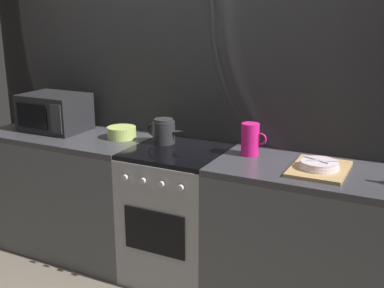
{
  "coord_description": "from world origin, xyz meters",
  "views": [
    {
      "loc": [
        1.39,
        -2.56,
        1.76
      ],
      "look_at": [
        0.11,
        0.0,
        0.95
      ],
      "focal_mm": 44.3,
      "sensor_mm": 36.0,
      "label": 1
    }
  ],
  "objects": [
    {
      "name": "counter_left",
      "position": [
        -0.9,
        0.0,
        0.45
      ],
      "size": [
        1.2,
        0.6,
        0.9
      ],
      "color": "#515459",
      "rests_on": "ground_plane"
    },
    {
      "name": "dish_pile",
      "position": [
        0.9,
        -0.02,
        0.92
      ],
      "size": [
        0.3,
        0.4,
        0.07
      ],
      "color": "tan",
      "rests_on": "counter_right"
    },
    {
      "name": "kettle",
      "position": [
        -0.15,
        0.1,
        0.98
      ],
      "size": [
        0.28,
        0.15,
        0.17
      ],
      "color": "#262628",
      "rests_on": "stove_unit"
    },
    {
      "name": "stove_unit",
      "position": [
        -0.0,
        -0.0,
        0.45
      ],
      "size": [
        0.6,
        0.63,
        0.9
      ],
      "color": "#9E9EA3",
      "rests_on": "ground_plane"
    },
    {
      "name": "ground_plane",
      "position": [
        0.0,
        0.0,
        0.0
      ],
      "size": [
        8.0,
        8.0,
        0.0
      ],
      "primitive_type": "plane",
      "color": "#6B6054"
    },
    {
      "name": "counter_right",
      "position": [
        0.9,
        0.0,
        0.45
      ],
      "size": [
        1.2,
        0.6,
        0.9
      ],
      "color": "#515459",
      "rests_on": "ground_plane"
    },
    {
      "name": "back_wall",
      "position": [
        0.0,
        0.32,
        1.2
      ],
      "size": [
        3.6,
        0.05,
        2.4
      ],
      "color": "gray",
      "rests_on": "ground_plane"
    },
    {
      "name": "pitcher",
      "position": [
        0.46,
        0.1,
        1.0
      ],
      "size": [
        0.16,
        0.11,
        0.2
      ],
      "color": "#E5197A",
      "rests_on": "counter_right"
    },
    {
      "name": "mixing_bowl",
      "position": [
        -0.48,
        0.07,
        0.94
      ],
      "size": [
        0.2,
        0.2,
        0.08
      ],
      "primitive_type": "cylinder",
      "color": "#B7D166",
      "rests_on": "counter_left"
    },
    {
      "name": "microwave",
      "position": [
        -1.05,
        0.04,
        1.04
      ],
      "size": [
        0.46,
        0.35,
        0.27
      ],
      "color": "black",
      "rests_on": "counter_left"
    }
  ]
}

